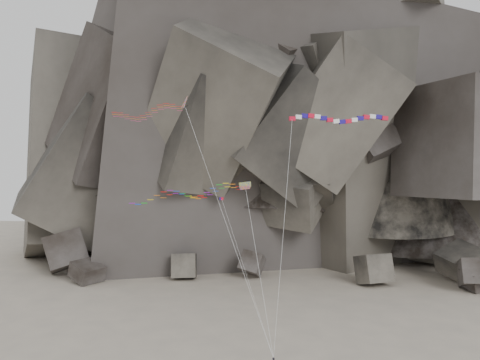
# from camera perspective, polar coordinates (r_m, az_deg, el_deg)

# --- Properties ---
(ground) EXTENTS (260.00, 260.00, 0.00)m
(ground) POSITION_cam_1_polar(r_m,az_deg,el_deg) (60.72, -0.05, -19.81)
(ground) COLOR #AC9E8A
(ground) RESTS_ON ground
(headland) EXTENTS (110.00, 70.00, 84.00)m
(headland) POSITION_cam_1_polar(r_m,az_deg,el_deg) (128.06, 3.35, 10.34)
(headland) COLOR #5C564C
(headland) RESTS_ON ground
(boulder_field) EXTENTS (90.46, 17.52, 10.40)m
(boulder_field) POSITION_cam_1_polar(r_m,az_deg,el_deg) (93.16, 2.58, -10.72)
(boulder_field) COLOR #47423F
(boulder_field) RESTS_ON ground
(delta_kite) EXTENTS (21.04, 7.29, 29.61)m
(delta_kite) POSITION_cam_1_polar(r_m,az_deg,el_deg) (59.89, -11.60, 8.09)
(delta_kite) COLOR red
(delta_kite) RESTS_ON ground
(banner_kite) EXTENTS (13.91, 10.17, 27.34)m
(banner_kite) POSITION_cam_1_polar(r_m,az_deg,el_deg) (59.44, 11.91, 7.26)
(banner_kite) COLOR red
(banner_kite) RESTS_ON ground
(parafoil_kite) EXTENTS (18.77, 7.56, 18.96)m
(parafoil_kite) POSITION_cam_1_polar(r_m,az_deg,el_deg) (58.58, -6.88, -1.67)
(parafoil_kite) COLOR yellow
(parafoil_kite) RESTS_ON ground
(pennant_kite) EXTENTS (7.01, 7.38, 16.97)m
(pennant_kite) POSITION_cam_1_polar(r_m,az_deg,el_deg) (56.70, -0.92, -6.48)
(pennant_kite) COLOR red
(pennant_kite) RESTS_ON ground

